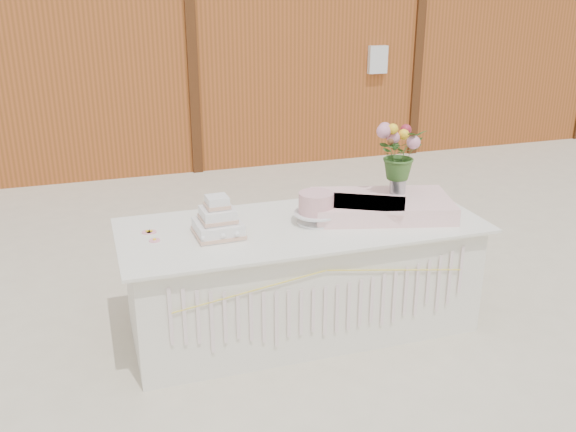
# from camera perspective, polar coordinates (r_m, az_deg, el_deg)

# --- Properties ---
(ground) EXTENTS (80.00, 80.00, 0.00)m
(ground) POSITION_cam_1_polar(r_m,az_deg,el_deg) (4.58, 1.17, -9.74)
(ground) COLOR beige
(ground) RESTS_ON ground
(barn) EXTENTS (12.60, 4.60, 3.30)m
(barn) POSITION_cam_1_polar(r_m,az_deg,el_deg) (9.83, -10.75, 16.50)
(barn) COLOR #9D4C21
(barn) RESTS_ON ground
(cake_table) EXTENTS (2.40, 1.00, 0.77)m
(cake_table) POSITION_cam_1_polar(r_m,az_deg,el_deg) (4.39, 1.23, -5.40)
(cake_table) COLOR silver
(cake_table) RESTS_ON ground
(wedding_cake) EXTENTS (0.30, 0.30, 0.26)m
(wedding_cake) POSITION_cam_1_polar(r_m,az_deg,el_deg) (4.05, -6.25, -0.57)
(wedding_cake) COLOR white
(wedding_cake) RESTS_ON cake_table
(pink_cake_stand) EXTENTS (0.29, 0.29, 0.21)m
(pink_cake_stand) POSITION_cam_1_polar(r_m,az_deg,el_deg) (4.22, 2.51, 0.86)
(pink_cake_stand) COLOR white
(pink_cake_stand) RESTS_ON cake_table
(satin_runner) EXTENTS (1.04, 0.76, 0.12)m
(satin_runner) POSITION_cam_1_polar(r_m,az_deg,el_deg) (4.45, 8.31, 0.89)
(satin_runner) COLOR #FFCFCD
(satin_runner) RESTS_ON cake_table
(flower_vase) EXTENTS (0.11, 0.11, 0.15)m
(flower_vase) POSITION_cam_1_polar(r_m,az_deg,el_deg) (4.53, 9.74, 2.97)
(flower_vase) COLOR #ABABB0
(flower_vase) RESTS_ON satin_runner
(bouquet) EXTENTS (0.37, 0.33, 0.35)m
(bouquet) POSITION_cam_1_polar(r_m,az_deg,el_deg) (4.46, 9.94, 6.07)
(bouquet) COLOR #3C692A
(bouquet) RESTS_ON flower_vase
(loose_flowers) EXTENTS (0.16, 0.34, 0.02)m
(loose_flowers) POSITION_cam_1_polar(r_m,az_deg,el_deg) (4.09, -11.71, -1.88)
(loose_flowers) COLOR pink
(loose_flowers) RESTS_ON cake_table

